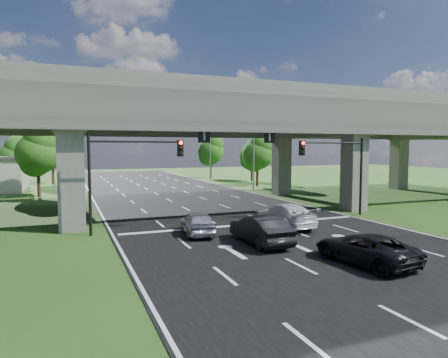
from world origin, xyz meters
TOP-DOWN VIEW (x-y plane):
  - ground at (0.00, 0.00)m, footprint 160.00×160.00m
  - road at (0.00, 10.00)m, footprint 18.00×120.00m
  - overpass at (0.00, 12.00)m, footprint 80.00×15.00m
  - signal_right at (7.82, 3.94)m, footprint 5.76×0.54m
  - signal_left at (-7.82, 3.94)m, footprint 5.76×0.54m
  - streetlight_far at (10.10, 24.00)m, footprint 3.38×0.25m
  - streetlight_beyond at (10.10, 40.00)m, footprint 3.38×0.25m
  - tree_left_near at (-13.95, 26.00)m, footprint 4.50×4.50m
  - tree_left_mid at (-16.95, 34.00)m, footprint 3.91×3.90m
  - tree_left_far at (-12.95, 42.00)m, footprint 4.80×4.80m
  - tree_right_near at (13.05, 28.00)m, footprint 4.20×4.20m
  - tree_right_mid at (16.05, 36.00)m, footprint 3.91×3.90m
  - tree_right_far at (12.05, 44.00)m, footprint 4.50×4.50m
  - car_silver at (-4.01, 1.89)m, footprint 2.19×4.33m
  - car_dark at (-1.59, -1.67)m, footprint 1.70×4.78m
  - car_white at (2.01, 1.97)m, footprint 2.46×5.39m
  - car_trailing at (1.10, -6.74)m, footprint 2.88×5.14m

SIDE VIEW (x-z plane):
  - ground at x=0.00m, z-range 0.00..0.00m
  - road at x=0.00m, z-range 0.00..0.03m
  - car_trailing at x=1.10m, z-range 0.03..1.39m
  - car_silver at x=-4.01m, z-range 0.03..1.44m
  - car_white at x=2.01m, z-range 0.03..1.56m
  - car_dark at x=-1.59m, z-range 0.03..1.60m
  - tree_left_mid at x=-16.95m, z-range 0.79..7.55m
  - tree_right_mid at x=16.05m, z-range 0.79..7.55m
  - signal_right at x=7.82m, z-range 1.19..7.19m
  - signal_left at x=-7.82m, z-range 1.19..7.19m
  - tree_right_near at x=13.05m, z-range 0.86..8.14m
  - tree_left_near at x=-13.95m, z-range 0.92..8.72m
  - tree_right_far at x=12.05m, z-range 0.92..8.72m
  - tree_left_far at x=-12.95m, z-range 0.98..9.30m
  - streetlight_far at x=10.10m, z-range 0.85..10.85m
  - streetlight_beyond at x=10.10m, z-range 0.85..10.85m
  - overpass at x=0.00m, z-range 2.92..12.92m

